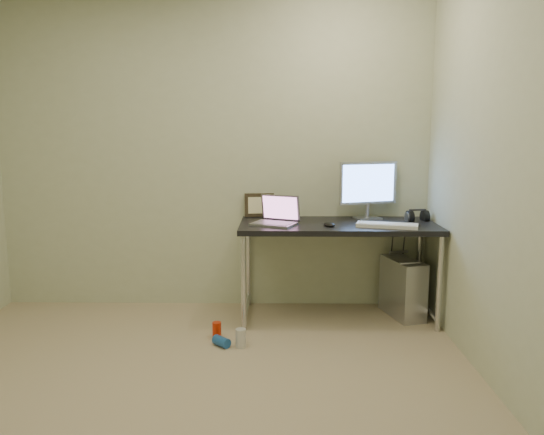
% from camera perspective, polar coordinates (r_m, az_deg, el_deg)
% --- Properties ---
extents(floor, '(3.50, 3.50, 0.00)m').
position_cam_1_polar(floor, '(3.00, -10.30, -19.73)').
color(floor, tan).
rests_on(floor, ground).
extents(wall_back, '(3.50, 0.02, 2.50)m').
position_cam_1_polar(wall_back, '(4.36, -6.37, 6.67)').
color(wall_back, beige).
rests_on(wall_back, ground).
extents(wall_right, '(0.02, 3.50, 2.50)m').
position_cam_1_polar(wall_right, '(2.84, 26.05, 4.39)').
color(wall_right, beige).
rests_on(wall_right, ground).
extents(desk, '(1.50, 0.65, 0.75)m').
position_cam_1_polar(desk, '(4.09, 7.09, -1.76)').
color(desk, black).
rests_on(desk, ground).
extents(tower_computer, '(0.30, 0.47, 0.48)m').
position_cam_1_polar(tower_computer, '(4.32, 13.87, -7.33)').
color(tower_computer, '#B6B7BC').
rests_on(tower_computer, ground).
extents(cable_a, '(0.01, 0.16, 0.69)m').
position_cam_1_polar(cable_a, '(4.49, 12.66, -4.40)').
color(cable_a, black).
rests_on(cable_a, ground).
extents(cable_b, '(0.02, 0.11, 0.71)m').
position_cam_1_polar(cable_b, '(4.49, 13.83, -4.69)').
color(cable_b, black).
rests_on(cable_b, ground).
extents(can_red, '(0.08, 0.08, 0.11)m').
position_cam_1_polar(can_red, '(3.84, -5.96, -11.94)').
color(can_red, red).
rests_on(can_red, ground).
extents(can_white, '(0.09, 0.09, 0.13)m').
position_cam_1_polar(can_white, '(3.67, -3.38, -12.83)').
color(can_white, silver).
rests_on(can_white, ground).
extents(can_blue, '(0.14, 0.13, 0.07)m').
position_cam_1_polar(can_blue, '(3.71, -5.46, -13.14)').
color(can_blue, '#1E55A6').
rests_on(can_blue, ground).
extents(laptop, '(0.39, 0.36, 0.22)m').
position_cam_1_polar(laptop, '(4.00, 0.48, -0.00)').
color(laptop, '#A7A8AE').
rests_on(laptop, desk).
extents(monitor, '(0.47, 0.20, 0.46)m').
position_cam_1_polar(monitor, '(4.27, 10.31, 3.39)').
color(monitor, '#A7A8AE').
rests_on(monitor, desk).
extents(keyboard, '(0.46, 0.25, 0.03)m').
position_cam_1_polar(keyboard, '(3.97, 12.27, -0.83)').
color(keyboard, white).
rests_on(keyboard, desk).
extents(mouse_right, '(0.10, 0.12, 0.04)m').
position_cam_1_polar(mouse_right, '(4.05, 15.12, -0.67)').
color(mouse_right, black).
rests_on(mouse_right, desk).
extents(mouse_left, '(0.11, 0.14, 0.04)m').
position_cam_1_polar(mouse_left, '(3.94, 6.18, -0.64)').
color(mouse_left, black).
rests_on(mouse_left, desk).
extents(headphones, '(0.18, 0.11, 0.12)m').
position_cam_1_polar(headphones, '(4.30, 15.36, 0.07)').
color(headphones, black).
rests_on(headphones, desk).
extents(picture_frame, '(0.25, 0.09, 0.19)m').
position_cam_1_polar(picture_frame, '(4.34, -1.37, 1.35)').
color(picture_frame, black).
rests_on(picture_frame, desk).
extents(webcam, '(0.04, 0.03, 0.11)m').
position_cam_1_polar(webcam, '(4.27, 1.15, 0.99)').
color(webcam, silver).
rests_on(webcam, desk).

